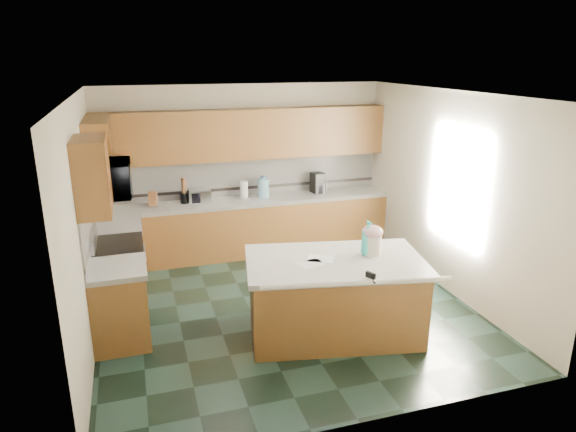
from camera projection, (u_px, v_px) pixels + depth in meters
name	position (u px, v px, depth m)	size (l,w,h in m)	color
floor	(285.00, 307.00, 6.65)	(4.60, 4.60, 0.00)	black
ceiling	(284.00, 94.00, 5.84)	(4.60, 4.60, 0.00)	white
wall_back	(244.00, 169.00, 8.36)	(4.60, 0.04, 2.70)	#ECE1C7
wall_front	(368.00, 285.00, 4.13)	(4.60, 0.04, 2.70)	#ECE1C7
wall_left	(81.00, 225.00, 5.60)	(0.04, 4.60, 2.70)	#ECE1C7
wall_right	(449.00, 193.00, 6.90)	(0.04, 4.60, 2.70)	#ECE1C7
back_base_cab	(249.00, 228.00, 8.35)	(4.60, 0.60, 0.86)	#351707
back_countertop	(249.00, 201.00, 8.21)	(4.60, 0.64, 0.06)	white
back_upper_cab	(245.00, 134.00, 8.02)	(4.60, 0.33, 0.78)	#351707
back_backsplash	(244.00, 176.00, 8.37)	(4.60, 0.02, 0.63)	silver
back_accent_band	(245.00, 188.00, 8.42)	(4.60, 0.01, 0.05)	black
left_base_cab_rear	(121.00, 258.00, 7.14)	(0.60, 0.82, 0.86)	#351707
left_counter_rear	(117.00, 226.00, 7.00)	(0.64, 0.82, 0.06)	white
left_base_cab_front	(120.00, 307.00, 5.74)	(0.60, 0.72, 0.86)	#351707
left_counter_front	(116.00, 269.00, 5.60)	(0.64, 0.72, 0.06)	white
left_backsplash	(89.00, 220.00, 6.14)	(0.02, 2.30, 0.63)	silver
left_accent_band	(91.00, 235.00, 6.20)	(0.01, 2.30, 0.05)	black
left_upper_cab_rear	(99.00, 149.00, 6.77)	(0.33, 1.09, 0.78)	#351707
left_upper_cab_front	(92.00, 176.00, 5.25)	(0.33, 0.72, 0.78)	#351707
range_body	(120.00, 280.00, 6.41)	(0.60, 0.76, 0.88)	#B7B7BC
range_oven_door	(145.00, 280.00, 6.51)	(0.02, 0.68, 0.55)	black
range_cooktop	(117.00, 245.00, 6.28)	(0.62, 0.78, 0.04)	black
range_handle	(145.00, 251.00, 6.40)	(0.02, 0.02, 0.66)	#B7B7BC
range_backguard	(93.00, 238.00, 6.17)	(0.06, 0.76, 0.18)	#B7B7BC
microwave	(110.00, 179.00, 6.03)	(0.73, 0.50, 0.41)	#B7B7BC
island_base	(334.00, 299.00, 5.93)	(1.90, 1.09, 0.86)	#351707
island_top	(335.00, 262.00, 5.79)	(2.00, 1.19, 0.06)	white
island_bullnose	(357.00, 283.00, 5.25)	(0.06, 0.06, 2.00)	white
treat_jar	(372.00, 244.00, 5.91)	(0.22, 0.22, 0.23)	silver
treat_jar_lid	(372.00, 232.00, 5.87)	(0.24, 0.24, 0.15)	#D293A0
treat_jar_knob	(373.00, 228.00, 5.85)	(0.03, 0.03, 0.08)	tan
treat_jar_knob_end_l	(369.00, 228.00, 5.84)	(0.04, 0.04, 0.04)	tan
treat_jar_knob_end_r	(376.00, 227.00, 5.86)	(0.04, 0.04, 0.04)	tan
soap_bottle_island	(368.00, 238.00, 5.87)	(0.15, 0.16, 0.40)	#28ADA3
paper_sheet_a	(311.00, 264.00, 5.67)	(0.27, 0.21, 0.00)	white
paper_sheet_b	(321.00, 259.00, 5.81)	(0.30, 0.22, 0.00)	white
clamp_body	(371.00, 277.00, 5.30)	(0.03, 0.11, 0.10)	black
clamp_handle	(373.00, 281.00, 5.24)	(0.02, 0.02, 0.08)	black
knife_block	(153.00, 199.00, 7.80)	(0.12, 0.10, 0.23)	#472814
utensil_crock	(185.00, 198.00, 7.97)	(0.13, 0.13, 0.16)	black
utensil_bundle	(184.00, 185.00, 7.91)	(0.08, 0.08, 0.24)	#472814
toaster_oven	(200.00, 196.00, 8.00)	(0.34, 0.23, 0.20)	#B7B7BC
toaster_oven_door	(201.00, 198.00, 7.90)	(0.30, 0.01, 0.16)	black
paper_towel	(244.00, 190.00, 8.24)	(0.12, 0.12, 0.28)	white
paper_towel_base	(244.00, 197.00, 8.28)	(0.18, 0.18, 0.01)	#B7B7BC
water_jug	(263.00, 188.00, 8.28)	(0.18, 0.18, 0.30)	#76B4D7
water_jug_neck	(263.00, 178.00, 8.23)	(0.09, 0.09, 0.04)	#76B4D7
coffee_maker	(318.00, 183.00, 8.56)	(0.20, 0.22, 0.33)	black
coffee_carafe	(319.00, 189.00, 8.55)	(0.14, 0.14, 0.14)	black
soap_bottle_back	(323.00, 185.00, 8.57)	(0.11, 0.11, 0.24)	white
soap_back_cap	(323.00, 177.00, 8.53)	(0.02, 0.02, 0.03)	red
window_light_proxy	(458.00, 186.00, 6.67)	(0.02, 1.40, 1.10)	white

